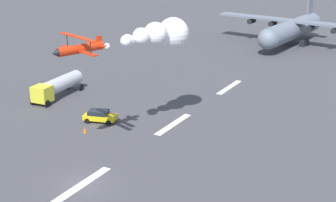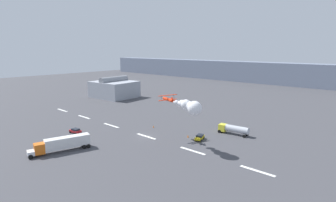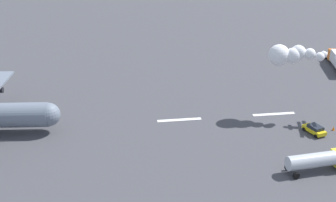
{
  "view_description": "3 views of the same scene",
  "coord_description": "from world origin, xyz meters",
  "px_view_note": "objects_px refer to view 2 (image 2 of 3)",
  "views": [
    {
      "loc": [
        -31.93,
        -27.75,
        22.81
      ],
      "look_at": [
        17.29,
        0.47,
        3.16
      ],
      "focal_mm": 52.35,
      "sensor_mm": 36.0,
      "label": 1
    },
    {
      "loc": [
        58.52,
        -54.37,
        26.4
      ],
      "look_at": [
        5.54,
        3.89,
        11.2
      ],
      "focal_mm": 29.03,
      "sensor_mm": 36.0,
      "label": 2
    },
    {
      "loc": [
        47.58,
        69.74,
        33.52
      ],
      "look_at": [
        37.69,
        0.0,
        3.81
      ],
      "focal_mm": 46.35,
      "sensor_mm": 36.0,
      "label": 3
    }
  ],
  "objects_px": {
    "stunt_biplane_red": "(189,106)",
    "followme_car_yellow": "(75,131)",
    "semi_truck_orange": "(62,144)",
    "traffic_cone_near": "(154,126)",
    "traffic_cone_far": "(188,136)",
    "airport_staff_sedan": "(200,137)",
    "fuel_tanker_truck": "(233,129)"
  },
  "relations": [
    {
      "from": "fuel_tanker_truck",
      "to": "followme_car_yellow",
      "type": "bearing_deg",
      "value": -139.11
    },
    {
      "from": "airport_staff_sedan",
      "to": "traffic_cone_near",
      "type": "distance_m",
      "value": 18.97
    },
    {
      "from": "semi_truck_orange",
      "to": "traffic_cone_near",
      "type": "xyz_separation_m",
      "value": [
        2.17,
        31.37,
        -1.76
      ]
    },
    {
      "from": "semi_truck_orange",
      "to": "followme_car_yellow",
      "type": "distance_m",
      "value": 15.74
    },
    {
      "from": "fuel_tanker_truck",
      "to": "airport_staff_sedan",
      "type": "relative_size",
      "value": 2.2
    },
    {
      "from": "traffic_cone_far",
      "to": "followme_car_yellow",
      "type": "bearing_deg",
      "value": -144.52
    },
    {
      "from": "stunt_biplane_red",
      "to": "airport_staff_sedan",
      "type": "bearing_deg",
      "value": 102.75
    },
    {
      "from": "stunt_biplane_red",
      "to": "traffic_cone_near",
      "type": "height_order",
      "value": "stunt_biplane_red"
    },
    {
      "from": "airport_staff_sedan",
      "to": "traffic_cone_far",
      "type": "bearing_deg",
      "value": -169.86
    },
    {
      "from": "semi_truck_orange",
      "to": "followme_car_yellow",
      "type": "height_order",
      "value": "semi_truck_orange"
    },
    {
      "from": "fuel_tanker_truck",
      "to": "airport_staff_sedan",
      "type": "bearing_deg",
      "value": -112.95
    },
    {
      "from": "followme_car_yellow",
      "to": "traffic_cone_near",
      "type": "distance_m",
      "value": 25.3
    },
    {
      "from": "stunt_biplane_red",
      "to": "followme_car_yellow",
      "type": "bearing_deg",
      "value": -158.4
    },
    {
      "from": "fuel_tanker_truck",
      "to": "traffic_cone_near",
      "type": "xyz_separation_m",
      "value": [
        -23.71,
        -11.57,
        -1.37
      ]
    },
    {
      "from": "semi_truck_orange",
      "to": "airport_staff_sedan",
      "type": "height_order",
      "value": "semi_truck_orange"
    },
    {
      "from": "traffic_cone_far",
      "to": "airport_staff_sedan",
      "type": "bearing_deg",
      "value": 10.14
    },
    {
      "from": "stunt_biplane_red",
      "to": "traffic_cone_far",
      "type": "xyz_separation_m",
      "value": [
        -5.57,
        7.02,
        -11.23
      ]
    },
    {
      "from": "fuel_tanker_truck",
      "to": "followme_car_yellow",
      "type": "distance_m",
      "value": 49.88
    },
    {
      "from": "followme_car_yellow",
      "to": "stunt_biplane_red",
      "type": "bearing_deg",
      "value": 21.6
    },
    {
      "from": "stunt_biplane_red",
      "to": "traffic_cone_near",
      "type": "xyz_separation_m",
      "value": [
        -20.71,
        7.33,
        -11.23
      ]
    },
    {
      "from": "followme_car_yellow",
      "to": "traffic_cone_far",
      "type": "xyz_separation_m",
      "value": [
        29.13,
        20.76,
        -0.44
      ]
    },
    {
      "from": "fuel_tanker_truck",
      "to": "airport_staff_sedan",
      "type": "xyz_separation_m",
      "value": [
        -4.74,
        -11.2,
        -0.94
      ]
    },
    {
      "from": "traffic_cone_near",
      "to": "airport_staff_sedan",
      "type": "bearing_deg",
      "value": 1.14
    },
    {
      "from": "fuel_tanker_truck",
      "to": "traffic_cone_near",
      "type": "distance_m",
      "value": 26.42
    },
    {
      "from": "semi_truck_orange",
      "to": "fuel_tanker_truck",
      "type": "distance_m",
      "value": 50.14
    },
    {
      "from": "semi_truck_orange",
      "to": "followme_car_yellow",
      "type": "xyz_separation_m",
      "value": [
        -11.82,
        10.3,
        -1.32
      ]
    },
    {
      "from": "traffic_cone_near",
      "to": "traffic_cone_far",
      "type": "height_order",
      "value": "same"
    },
    {
      "from": "fuel_tanker_truck",
      "to": "followme_car_yellow",
      "type": "height_order",
      "value": "fuel_tanker_truck"
    },
    {
      "from": "stunt_biplane_red",
      "to": "traffic_cone_near",
      "type": "distance_m",
      "value": 24.67
    },
    {
      "from": "stunt_biplane_red",
      "to": "traffic_cone_near",
      "type": "relative_size",
      "value": 23.52
    },
    {
      "from": "traffic_cone_far",
      "to": "traffic_cone_near",
      "type": "bearing_deg",
      "value": 178.84
    },
    {
      "from": "semi_truck_orange",
      "to": "traffic_cone_near",
      "type": "relative_size",
      "value": 20.57
    }
  ]
}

